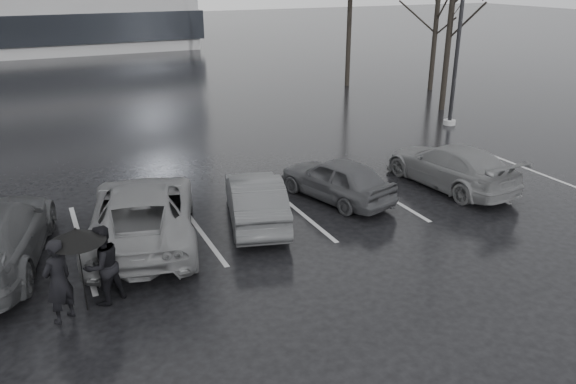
% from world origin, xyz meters
% --- Properties ---
extents(ground, '(160.00, 160.00, 0.00)m').
position_xyz_m(ground, '(0.00, 0.00, 0.00)').
color(ground, black).
rests_on(ground, ground).
extents(car_main, '(2.39, 3.87, 1.23)m').
position_xyz_m(car_main, '(1.96, 2.43, 0.62)').
color(car_main, black).
rests_on(car_main, ground).
extents(car_west_a, '(2.30, 4.04, 1.26)m').
position_xyz_m(car_west_a, '(-0.70, 1.99, 0.63)').
color(car_west_a, '#28292B').
rests_on(car_west_a, ground).
extents(car_west_b, '(3.59, 5.64, 1.45)m').
position_xyz_m(car_west_b, '(-3.55, 2.14, 0.72)').
color(car_west_b, '#4D4C4F').
rests_on(car_west_b, ground).
extents(car_east, '(2.18, 4.57, 1.29)m').
position_xyz_m(car_east, '(5.59, 1.90, 0.64)').
color(car_east, '#4D4C4F').
rests_on(car_east, ground).
extents(pedestrian_left, '(0.73, 0.69, 1.67)m').
position_xyz_m(pedestrian_left, '(-5.64, -0.60, 0.83)').
color(pedestrian_left, black).
rests_on(pedestrian_left, ground).
extents(pedestrian_right, '(0.99, 0.91, 1.63)m').
position_xyz_m(pedestrian_right, '(-4.81, -0.29, 0.82)').
color(pedestrian_right, black).
rests_on(pedestrian_right, ground).
extents(umbrella, '(1.04, 1.04, 1.76)m').
position_xyz_m(umbrella, '(-5.21, -0.44, 1.60)').
color(umbrella, black).
rests_on(umbrella, ground).
extents(lamp_post, '(0.50, 0.50, 9.22)m').
position_xyz_m(lamp_post, '(10.46, 7.62, 4.22)').
color(lamp_post, gray).
rests_on(lamp_post, ground).
extents(stall_stripes, '(19.72, 5.00, 0.00)m').
position_xyz_m(stall_stripes, '(-0.80, 2.50, 0.00)').
color(stall_stripes, '#AEAEB0').
rests_on(stall_stripes, ground).
extents(tree_east, '(0.26, 0.26, 8.00)m').
position_xyz_m(tree_east, '(12.00, 10.00, 4.00)').
color(tree_east, black).
rests_on(tree_east, ground).
extents(tree_ne, '(0.26, 0.26, 7.00)m').
position_xyz_m(tree_ne, '(14.50, 14.00, 3.50)').
color(tree_ne, black).
rests_on(tree_ne, ground).
extents(tree_north, '(0.26, 0.26, 8.50)m').
position_xyz_m(tree_north, '(11.00, 17.00, 4.25)').
color(tree_north, black).
rests_on(tree_north, ground).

